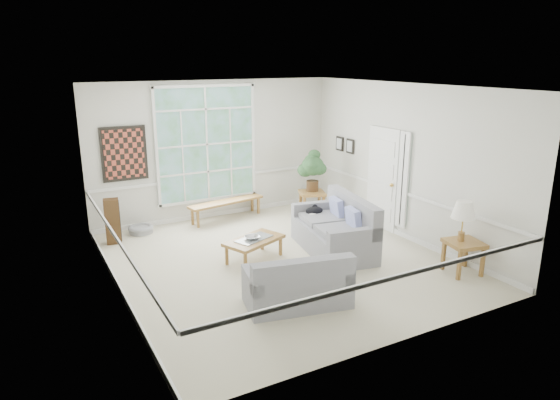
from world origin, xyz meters
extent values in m
cube|color=#C0B99C|center=(0.00, 0.00, -0.01)|extent=(5.50, 6.00, 0.01)
cube|color=white|center=(0.00, 0.00, 3.00)|extent=(5.50, 6.00, 0.02)
cube|color=silver|center=(0.00, 3.00, 1.50)|extent=(5.50, 0.02, 3.00)
cube|color=silver|center=(0.00, -3.00, 1.50)|extent=(5.50, 0.02, 3.00)
cube|color=silver|center=(-2.75, 0.00, 1.50)|extent=(0.02, 6.00, 3.00)
cube|color=silver|center=(2.75, 0.00, 1.50)|extent=(0.02, 6.00, 3.00)
cube|color=white|center=(-0.20, 2.96, 1.65)|extent=(2.30, 0.08, 2.40)
cube|color=white|center=(2.71, 0.60, 1.05)|extent=(0.08, 0.90, 2.10)
cube|color=white|center=(2.71, -0.03, 1.15)|extent=(0.08, 0.26, 1.90)
cube|color=maroon|center=(-1.95, 2.95, 1.60)|extent=(0.90, 0.06, 1.10)
cube|color=black|center=(2.71, 1.75, 1.55)|extent=(0.04, 0.26, 0.32)
cube|color=black|center=(2.71, 2.15, 1.55)|extent=(0.04, 0.26, 0.32)
cube|color=gray|center=(1.07, -0.05, 0.51)|extent=(1.28, 2.02, 1.02)
cube|color=gray|center=(-0.55, -1.52, 0.40)|extent=(1.60, 1.06, 0.80)
cube|color=olive|center=(-0.39, 0.26, 0.20)|extent=(1.19, 0.93, 0.39)
imported|color=#99999E|center=(-0.42, 0.25, 0.43)|extent=(0.32, 0.32, 0.08)
cube|color=olive|center=(0.08, 2.65, 0.21)|extent=(1.80, 0.66, 0.41)
cube|color=olive|center=(1.90, 2.01, 0.27)|extent=(0.70, 0.70, 0.55)
cube|color=olive|center=(2.40, -1.89, 0.28)|extent=(0.65, 0.65, 0.56)
cylinder|color=gray|center=(-1.81, 2.65, 0.07)|extent=(0.53, 0.53, 0.15)
cube|color=#392410|center=(-2.40, 2.30, 0.44)|extent=(0.31, 0.26, 0.88)
ellipsoid|color=black|center=(1.08, 0.62, 0.60)|extent=(0.44, 0.41, 0.17)
camera|label=1|loc=(-3.90, -7.16, 3.44)|focal=32.00mm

